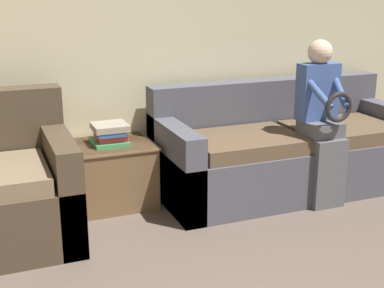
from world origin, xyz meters
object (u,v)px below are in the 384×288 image
Objects in this scene: side_shelf at (113,173)px; book_stack at (110,134)px; child_left_seated at (322,116)px; couch_main at (284,151)px.

book_stack reaches higher than side_shelf.
child_left_seated is 1.61m from book_stack.
child_left_seated reaches higher than couch_main.
child_left_seated is (0.09, -0.36, 0.37)m from couch_main.
book_stack is (-1.51, 0.54, -0.13)m from child_left_seated.
side_shelf is 2.06× the size of book_stack.
couch_main is 3.46× the size of side_shelf.
book_stack is at bearing -169.85° from side_shelf.
side_shelf is 0.31m from book_stack.
side_shelf is (-1.41, 0.19, -0.07)m from couch_main.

